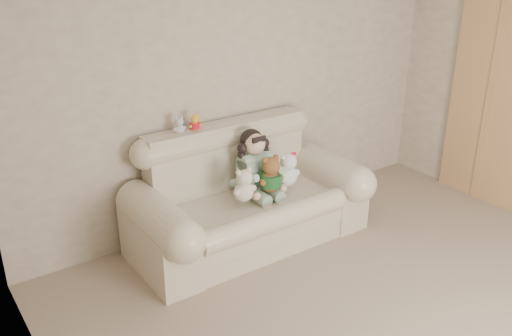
{
  "coord_description": "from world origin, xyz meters",
  "views": [
    {
      "loc": [
        -2.72,
        -1.59,
        2.54
      ],
      "look_at": [
        -0.29,
        1.9,
        0.75
      ],
      "focal_mm": 38.54,
      "sensor_mm": 36.0,
      "label": 1
    }
  ],
  "objects": [
    {
      "name": "door_panel",
      "position": [
        2.22,
        1.4,
        1.05
      ],
      "size": [
        0.06,
        0.9,
        2.1
      ],
      "primitive_type": "cube",
      "color": "#BD7C51",
      "rests_on": "floor"
    },
    {
      "name": "brown_teddy",
      "position": [
        -0.14,
        1.88,
        0.7
      ],
      "size": [
        0.25,
        0.19,
        0.39
      ],
      "primitive_type": null,
      "rotation": [
        0.0,
        0.0,
        -0.01
      ],
      "color": "brown",
      "rests_on": "sofa"
    },
    {
      "name": "wall_back",
      "position": [
        0.0,
        2.5,
        1.3
      ],
      "size": [
        4.5,
        0.0,
        4.5
      ],
      "primitive_type": "plane",
      "rotation": [
        1.57,
        0.0,
        0.0
      ],
      "color": "beige",
      "rests_on": "ground"
    },
    {
      "name": "seated_child",
      "position": [
        -0.18,
        2.08,
        0.72
      ],
      "size": [
        0.4,
        0.47,
        0.6
      ],
      "primitive_type": null,
      "rotation": [
        0.0,
        0.0,
        0.08
      ],
      "color": "#2B6C40",
      "rests_on": "sofa"
    },
    {
      "name": "cream_teddy",
      "position": [
        -0.43,
        1.86,
        0.67
      ],
      "size": [
        0.25,
        0.21,
        0.34
      ],
      "primitive_type": null,
      "rotation": [
        0.0,
        0.0,
        -0.18
      ],
      "color": "#F1E2D1",
      "rests_on": "sofa"
    },
    {
      "name": "white_cat",
      "position": [
        0.06,
        1.9,
        0.68
      ],
      "size": [
        0.26,
        0.21,
        0.37
      ],
      "primitive_type": null,
      "rotation": [
        0.0,
        0.0,
        -0.12
      ],
      "color": "silver",
      "rests_on": "sofa"
    },
    {
      "name": "sofa",
      "position": [
        -0.29,
        2.0,
        0.52
      ],
      "size": [
        2.1,
        0.95,
        1.03
      ],
      "primitive_type": null,
      "color": "beige",
      "rests_on": "floor"
    },
    {
      "name": "yellow_mini_bear",
      "position": [
        -0.6,
        2.36,
        1.1
      ],
      "size": [
        0.14,
        0.12,
        0.18
      ],
      "primitive_type": null,
      "rotation": [
        0.0,
        0.0,
        -0.32
      ],
      "color": "yellow",
      "rests_on": "sofa"
    },
    {
      "name": "wall_left",
      "position": [
        -2.25,
        0.0,
        1.3
      ],
      "size": [
        0.0,
        5.0,
        5.0
      ],
      "primitive_type": "plane",
      "rotation": [
        1.57,
        0.0,
        1.57
      ],
      "color": "beige",
      "rests_on": "ground"
    },
    {
      "name": "grey_mini_plush",
      "position": [
        -0.75,
        2.36,
        1.1
      ],
      "size": [
        0.13,
        0.11,
        0.18
      ],
      "primitive_type": null,
      "rotation": [
        0.0,
        0.0,
        -0.21
      ],
      "color": "silver",
      "rests_on": "sofa"
    }
  ]
}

